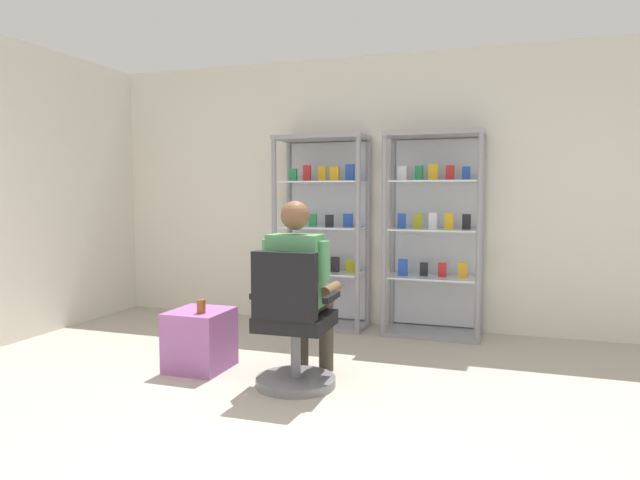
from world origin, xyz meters
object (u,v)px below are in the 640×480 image
Objects in this scene: display_cabinet_left at (324,230)px; seated_shopkeeper at (301,282)px; display_cabinet_right at (434,233)px; storage_crate at (200,340)px; office_chair at (293,332)px; tea_glass at (201,306)px.

seated_shopkeeper is (0.39, -1.69, -0.25)m from display_cabinet_left.
display_cabinet_right is 1.85m from seated_shopkeeper.
display_cabinet_right reaches higher than storage_crate.
office_chair is at bearing -77.94° from display_cabinet_left.
tea_glass is at bearing -129.76° from display_cabinet_right.
display_cabinet_right reaches higher than seated_shopkeeper.
display_cabinet_right is 4.19× the size of storage_crate.
tea_glass is at bearing -101.80° from display_cabinet_left.
storage_crate is at bearing 167.82° from office_chair.
tea_glass is (0.07, -0.09, 0.28)m from storage_crate.
display_cabinet_right is (1.10, 0.00, 0.00)m from display_cabinet_left.
display_cabinet_right is at bearing 69.29° from office_chair.
tea_glass is (-1.47, -1.76, -0.46)m from display_cabinet_right.
tea_glass is at bearing 173.04° from office_chair.
display_cabinet_left is at bearing 75.49° from storage_crate.
seated_shopkeeper is (-0.00, 0.16, 0.32)m from office_chair.
display_cabinet_left is 1.98× the size of office_chair.
display_cabinet_left is 1.00× the size of display_cabinet_right.
office_chair is 2.12× the size of storage_crate.
seated_shopkeeper reaches higher than office_chair.
display_cabinet_right is 2.34m from tea_glass.
display_cabinet_left is 1.47× the size of seated_shopkeeper.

